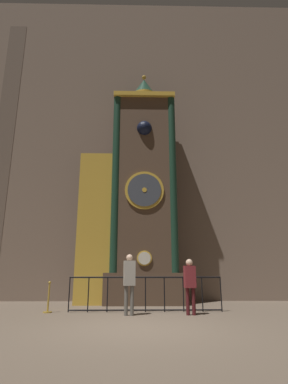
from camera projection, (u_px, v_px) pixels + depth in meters
name	position (u px, v px, depth m)	size (l,w,h in m)	color
ground_plane	(135.00, 329.00, 6.92)	(28.00, 28.00, 0.00)	brown
cathedral_back_wall	(136.00, 135.00, 15.19)	(24.00, 0.32, 15.96)	#7A6656
clock_tower	(134.00, 198.00, 13.02)	(4.33, 1.79, 10.51)	brown
railing_fence	(145.00, 292.00, 9.80)	(5.02, 0.05, 1.10)	black
visitor_near	(129.00, 278.00, 9.15)	(0.38, 0.29, 1.79)	#58554F
visitor_far	(190.00, 281.00, 9.21)	(0.37, 0.26, 1.64)	#461518
stanchion_post	(48.00, 303.00, 9.56)	(0.28, 0.28, 0.96)	#B28E33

